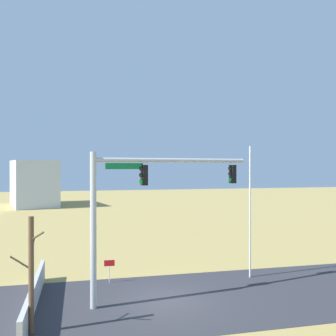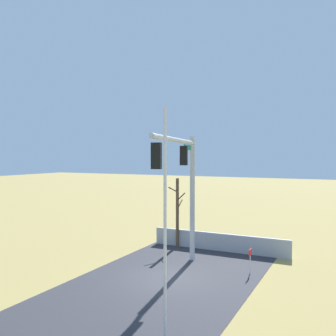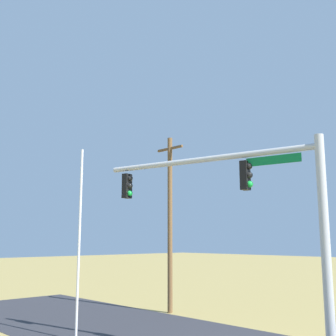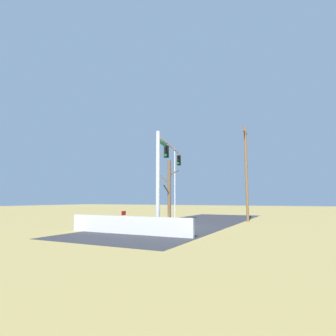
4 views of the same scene
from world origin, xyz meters
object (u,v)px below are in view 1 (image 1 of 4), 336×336
(bare_tree, at_px, (31,273))
(flagpole, at_px, (250,212))
(signal_mast, at_px, (140,196))
(distant_building, at_px, (34,183))
(open_sign, at_px, (109,266))

(bare_tree, bearing_deg, flagpole, -156.92)
(flagpole, xyz_separation_m, bare_tree, (11.13, 4.74, -1.44))
(signal_mast, xyz_separation_m, distant_building, (9.69, -45.32, -1.34))
(flagpole, relative_size, distant_building, 0.64)
(flagpole, height_order, distant_building, flagpole)
(bare_tree, relative_size, open_sign, 3.60)
(signal_mast, distance_m, flagpole, 7.09)
(bare_tree, bearing_deg, signal_mast, -151.12)
(flagpole, height_order, bare_tree, flagpole)
(flagpole, bearing_deg, distant_building, -69.25)
(signal_mast, xyz_separation_m, open_sign, (1.18, -3.04, -3.98))
(signal_mast, bearing_deg, bare_tree, 28.88)
(distant_building, bearing_deg, open_sign, 177.94)
(open_sign, bearing_deg, signal_mast, 111.17)
(signal_mast, distance_m, distant_building, 46.36)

